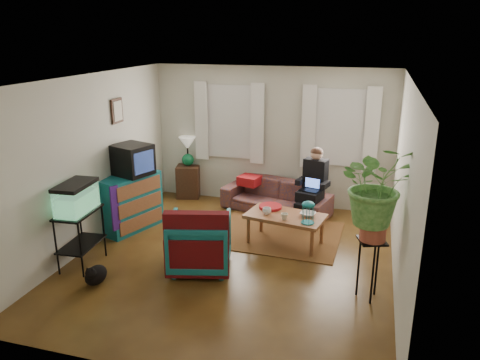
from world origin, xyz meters
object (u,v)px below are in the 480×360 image
(armchair, at_px, (200,240))
(plant_stand, at_px, (369,269))
(side_table, at_px, (189,181))
(aquarium_stand, at_px, (81,239))
(sofa, at_px, (276,192))
(coffee_table, at_px, (285,229))
(dresser, at_px, (129,202))

(armchair, relative_size, plant_stand, 1.07)
(side_table, xyz_separation_m, armchair, (1.29, -2.74, 0.10))
(armchair, bearing_deg, aquarium_stand, -0.79)
(sofa, relative_size, coffee_table, 1.66)
(coffee_table, bearing_deg, plant_stand, -33.78)
(sofa, xyz_separation_m, side_table, (-1.86, 0.33, -0.06))
(dresser, relative_size, coffee_table, 0.88)
(side_table, relative_size, coffee_table, 0.55)
(dresser, height_order, plant_stand, dresser)
(aquarium_stand, distance_m, plant_stand, 3.93)
(sofa, xyz_separation_m, plant_stand, (1.71, -2.56, 0.01))
(sofa, relative_size, armchair, 2.31)
(coffee_table, bearing_deg, dresser, -167.26)
(dresser, xyz_separation_m, coffee_table, (2.62, 0.12, -0.22))
(sofa, relative_size, plant_stand, 2.48)
(coffee_table, distance_m, plant_stand, 1.80)
(aquarium_stand, bearing_deg, plant_stand, -0.62)
(dresser, relative_size, armchair, 1.22)
(aquarium_stand, distance_m, armchair, 1.68)
(sofa, height_order, aquarium_stand, aquarium_stand)
(plant_stand, bearing_deg, aquarium_stand, -176.47)
(sofa, xyz_separation_m, aquarium_stand, (-2.21, -2.80, 0.02))
(side_table, height_order, dresser, dresser)
(side_table, relative_size, aquarium_stand, 0.79)
(side_table, height_order, coffee_table, side_table)
(dresser, bearing_deg, side_table, 98.68)
(sofa, height_order, dresser, dresser)
(sofa, bearing_deg, aquarium_stand, -113.45)
(aquarium_stand, relative_size, plant_stand, 1.03)
(armchair, bearing_deg, side_table, -79.25)
(coffee_table, bearing_deg, sofa, 118.04)
(sofa, distance_m, aquarium_stand, 3.57)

